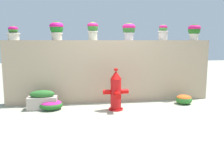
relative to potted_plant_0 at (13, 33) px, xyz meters
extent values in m
plane|color=#9D9E87|center=(2.26, -0.96, -1.70)|extent=(24.00, 24.00, 0.00)
cube|color=tan|center=(2.26, 0.02, -0.93)|extent=(5.05, 0.29, 1.53)
cylinder|color=beige|center=(0.00, 0.00, -0.09)|extent=(0.25, 0.25, 0.17)
cylinder|color=beige|center=(0.00, 0.00, -0.02)|extent=(0.30, 0.30, 0.03)
sphere|color=#346F25|center=(0.00, 0.00, 0.06)|extent=(0.20, 0.20, 0.20)
ellipsoid|color=#C41469|center=(0.00, 0.00, 0.09)|extent=(0.21, 0.21, 0.11)
cylinder|color=#C2B39F|center=(0.97, 0.06, -0.08)|extent=(0.24, 0.24, 0.18)
cylinder|color=#C2B39F|center=(0.97, 0.06, -0.01)|extent=(0.28, 0.28, 0.03)
sphere|color=#1B641F|center=(0.97, 0.06, 0.11)|extent=(0.31, 0.31, 0.31)
ellipsoid|color=#C2126B|center=(0.97, 0.06, 0.17)|extent=(0.33, 0.33, 0.17)
cylinder|color=beige|center=(1.82, 0.04, -0.06)|extent=(0.21, 0.21, 0.22)
cylinder|color=beige|center=(1.82, 0.04, 0.04)|extent=(0.25, 0.25, 0.03)
sphere|color=#2E712A|center=(1.82, 0.04, 0.14)|extent=(0.25, 0.25, 0.25)
ellipsoid|color=#C71B5F|center=(1.82, 0.04, 0.19)|extent=(0.26, 0.26, 0.14)
cylinder|color=#BCB0B4|center=(2.72, 0.06, -0.08)|extent=(0.22, 0.22, 0.18)
cylinder|color=#BCB0B4|center=(2.72, 0.06, 0.00)|extent=(0.26, 0.26, 0.03)
sphere|color=#2B5D27|center=(2.72, 0.06, 0.10)|extent=(0.31, 0.31, 0.31)
ellipsoid|color=#C11860|center=(2.72, 0.06, 0.16)|extent=(0.33, 0.33, 0.17)
cylinder|color=beige|center=(3.60, 0.03, -0.05)|extent=(0.22, 0.22, 0.24)
cylinder|color=beige|center=(3.60, 0.03, 0.05)|extent=(0.26, 0.26, 0.03)
sphere|color=#3D8335|center=(3.60, 0.03, 0.12)|extent=(0.20, 0.20, 0.20)
ellipsoid|color=#C0165E|center=(3.60, 0.03, 0.16)|extent=(0.21, 0.21, 0.11)
cylinder|color=beige|center=(4.42, 0.00, -0.09)|extent=(0.21, 0.21, 0.17)
cylinder|color=beige|center=(4.42, 0.00, -0.02)|extent=(0.24, 0.24, 0.03)
sphere|color=#225F1D|center=(4.42, 0.00, 0.09)|extent=(0.30, 0.30, 0.30)
ellipsoid|color=#C91A63|center=(4.42, 0.00, 0.14)|extent=(0.32, 0.32, 0.17)
cylinder|color=red|center=(2.26, -0.74, -1.69)|extent=(0.32, 0.32, 0.03)
cylinder|color=red|center=(2.26, -0.74, -1.35)|extent=(0.23, 0.23, 0.69)
cone|color=red|center=(2.26, -0.74, -0.92)|extent=(0.25, 0.25, 0.18)
cylinder|color=red|center=(2.26, -0.74, -0.80)|extent=(0.08, 0.08, 0.05)
cylinder|color=red|center=(2.06, -0.74, -1.29)|extent=(0.17, 0.11, 0.11)
cylinder|color=red|center=(2.46, -0.74, -1.29)|extent=(0.17, 0.11, 0.11)
cylinder|color=red|center=(2.26, -0.95, -1.33)|extent=(0.13, 0.18, 0.13)
ellipsoid|color=#2F722B|center=(3.98, -0.51, -1.60)|extent=(0.40, 0.36, 0.23)
ellipsoid|color=#DD551D|center=(3.98, -0.51, -1.54)|extent=(0.36, 0.32, 0.13)
ellipsoid|color=#215D21|center=(0.83, -0.49, -1.61)|extent=(0.52, 0.47, 0.21)
ellipsoid|color=#BA1D76|center=(0.83, -0.49, -1.56)|extent=(0.47, 0.42, 0.11)
cube|color=#AD9F92|center=(0.65, -0.45, -1.56)|extent=(0.64, 0.28, 0.28)
ellipsoid|color=#296126|center=(0.65, -0.45, -1.36)|extent=(0.54, 0.24, 0.18)
camera|label=1|loc=(1.45, -5.57, -0.19)|focal=36.55mm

